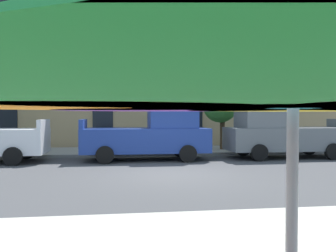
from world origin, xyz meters
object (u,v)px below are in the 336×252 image
object	(u,v)px
pickup_blue	(151,135)
patio_umbrella	(293,69)
pickup_gray	(281,134)
street_tree_middle	(221,103)

from	to	relation	value
pickup_blue	patio_umbrella	xyz separation A→B (m)	(-0.36, -12.70, 1.05)
pickup_gray	patio_umbrella	world-z (taller)	patio_umbrella
pickup_gray	patio_umbrella	bearing A→B (deg)	-115.05
pickup_gray	patio_umbrella	xyz separation A→B (m)	(-5.94, -12.70, 1.05)
street_tree_middle	patio_umbrella	distance (m)	16.04
pickup_blue	pickup_gray	xyz separation A→B (m)	(5.57, 0.00, 0.00)
pickup_blue	street_tree_middle	bearing A→B (deg)	36.90
pickup_gray	street_tree_middle	world-z (taller)	street_tree_middle
pickup_blue	patio_umbrella	size ratio (longest dim) A/B	1.40
pickup_blue	patio_umbrella	distance (m)	12.75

